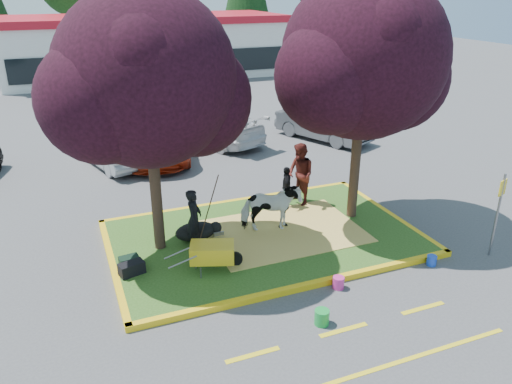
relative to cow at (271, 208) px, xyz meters
name	(u,v)px	position (x,y,z in m)	size (l,w,h in m)	color
ground	(264,240)	(-0.26, -0.20, -0.84)	(90.00, 90.00, 0.00)	#424244
median_island	(264,237)	(-0.26, -0.20, -0.76)	(8.00, 5.00, 0.15)	#274A17
curb_near	(307,286)	(-0.26, -2.78, -0.76)	(8.30, 0.16, 0.15)	yellow
curb_far	(233,202)	(-0.26, 2.38, -0.76)	(8.30, 0.16, 0.15)	yellow
curb_left	(113,266)	(-4.34, -0.20, -0.76)	(0.16, 5.30, 0.15)	yellow
curb_right	(388,214)	(3.82, -0.20, -0.76)	(0.16, 5.30, 0.15)	yellow
straw_bedding	(284,231)	(0.34, -0.20, -0.68)	(4.20, 3.00, 0.01)	#E6CB5F
tree_purple_left	(148,86)	(-3.04, 0.19, 3.52)	(5.06, 4.20, 6.51)	black
tree_purple_right	(364,65)	(2.66, -0.01, 3.72)	(5.30, 4.40, 6.82)	black
fire_lane_stripe_a	(253,355)	(-2.26, -4.40, -0.83)	(1.10, 0.12, 0.01)	yellow
fire_lane_stripe_b	(344,330)	(-0.26, -4.40, -0.83)	(1.10, 0.12, 0.01)	yellow
fire_lane_stripe_c	(423,308)	(1.74, -4.40, -0.83)	(1.10, 0.12, 0.01)	yellow
fire_lane_long	(378,369)	(-0.26, -5.60, -0.83)	(6.00, 0.10, 0.01)	yellow
retail_building	(146,45)	(1.74, 27.79, 1.41)	(20.40, 8.40, 4.40)	silver
cow	(271,208)	(0.00, 0.00, 0.00)	(0.74, 1.62, 1.37)	silver
calf	(196,231)	(-2.08, 0.25, -0.44)	(1.12, 0.64, 0.49)	black
handler	(194,218)	(-2.19, -0.07, 0.11)	(0.58, 0.38, 1.58)	black
visitor_a	(300,174)	(1.58, 1.38, 0.28)	(0.94, 0.73, 1.94)	#4E1B16
visitor_b	(286,187)	(1.12, 1.36, -0.04)	(0.75, 0.31, 1.29)	black
wheelbarrow	(213,252)	(-2.11, -1.42, -0.20)	(1.86, 0.93, 0.71)	black
gear_bag_dark	(132,268)	(-3.96, -0.86, -0.54)	(0.59, 0.32, 0.30)	black
gear_bag_green	(129,261)	(-3.96, -0.46, -0.56)	(0.47, 0.29, 0.25)	black
sign_post	(499,207)	(4.87, -3.15, 0.54)	(0.31, 0.13, 2.26)	slate
bucket_green	(322,317)	(-0.59, -4.05, -0.67)	(0.31, 0.31, 0.33)	#169236
bucket_pink	(338,283)	(0.42, -3.02, -0.69)	(0.27, 0.27, 0.29)	#D02E8C
bucket_blue	(432,260)	(3.12, -3.00, -0.71)	(0.24, 0.24, 0.26)	blue
car_silver	(111,151)	(-3.42, 7.58, -0.22)	(1.31, 3.77, 1.24)	gray
car_red	(157,138)	(-1.52, 8.06, -0.06)	(2.58, 5.60, 1.55)	#A1250D
car_white	(214,125)	(1.24, 9.17, -0.08)	(2.11, 5.19, 1.51)	silver
car_grey	(323,123)	(5.91, 7.71, -0.09)	(1.57, 4.51, 1.48)	#4F5156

